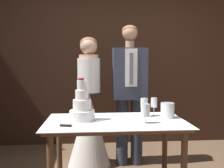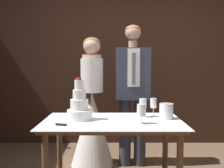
{
  "view_description": "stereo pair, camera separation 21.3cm",
  "coord_description": "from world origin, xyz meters",
  "px_view_note": "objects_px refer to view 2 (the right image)",
  "views": [
    {
      "loc": [
        -0.44,
        -2.08,
        1.29
      ],
      "look_at": [
        -0.23,
        0.61,
        1.07
      ],
      "focal_mm": 40.0,
      "sensor_mm": 36.0,
      "label": 1
    },
    {
      "loc": [
        -0.23,
        -2.09,
        1.29
      ],
      "look_at": [
        -0.23,
        0.61,
        1.07
      ],
      "focal_mm": 40.0,
      "sensor_mm": 36.0,
      "label": 2
    }
  ],
  "objects_px": {
    "groom": "(132,89)",
    "bride": "(92,118)",
    "cake_knife": "(68,125)",
    "hurricane_candle": "(166,112)",
    "tiered_cake": "(79,107)",
    "wine_glass_near": "(142,104)",
    "wine_glass_middle": "(141,111)",
    "wine_glass_far": "(153,104)",
    "cake_table": "(112,131)"
  },
  "relations": [
    {
      "from": "groom",
      "to": "bride",
      "type": "bearing_deg",
      "value": 179.92
    },
    {
      "from": "cake_knife",
      "to": "hurricane_candle",
      "type": "distance_m",
      "value": 0.94
    },
    {
      "from": "tiered_cake",
      "to": "wine_glass_near",
      "type": "xyz_separation_m",
      "value": [
        0.61,
        0.12,
        0.01
      ]
    },
    {
      "from": "wine_glass_middle",
      "to": "wine_glass_near",
      "type": "bearing_deg",
      "value": 80.36
    },
    {
      "from": "tiered_cake",
      "to": "groom",
      "type": "relative_size",
      "value": 0.23
    },
    {
      "from": "wine_glass_near",
      "to": "wine_glass_far",
      "type": "distance_m",
      "value": 0.12
    },
    {
      "from": "wine_glass_near",
      "to": "hurricane_candle",
      "type": "distance_m",
      "value": 0.24
    },
    {
      "from": "bride",
      "to": "hurricane_candle",
      "type": "bearing_deg",
      "value": -43.58
    },
    {
      "from": "tiered_cake",
      "to": "bride",
      "type": "height_order",
      "value": "bride"
    },
    {
      "from": "wine_glass_near",
      "to": "wine_glass_far",
      "type": "bearing_deg",
      "value": 19.49
    },
    {
      "from": "tiered_cake",
      "to": "bride",
      "type": "distance_m",
      "value": 0.83
    },
    {
      "from": "cake_knife",
      "to": "bride",
      "type": "bearing_deg",
      "value": 98.21
    },
    {
      "from": "wine_glass_far",
      "to": "bride",
      "type": "relative_size",
      "value": 0.11
    },
    {
      "from": "hurricane_candle",
      "to": "groom",
      "type": "distance_m",
      "value": 0.8
    },
    {
      "from": "wine_glass_middle",
      "to": "groom",
      "type": "xyz_separation_m",
      "value": [
        -0.0,
        0.93,
        0.1
      ]
    },
    {
      "from": "cake_table",
      "to": "bride",
      "type": "relative_size",
      "value": 0.8
    },
    {
      "from": "groom",
      "to": "wine_glass_middle",
      "type": "bearing_deg",
      "value": -89.97
    },
    {
      "from": "cake_table",
      "to": "hurricane_candle",
      "type": "xyz_separation_m",
      "value": [
        0.52,
        0.08,
        0.17
      ]
    },
    {
      "from": "wine_glass_near",
      "to": "wine_glass_middle",
      "type": "relative_size",
      "value": 1.07
    },
    {
      "from": "cake_knife",
      "to": "wine_glass_middle",
      "type": "relative_size",
      "value": 2.25
    },
    {
      "from": "wine_glass_near",
      "to": "wine_glass_far",
      "type": "xyz_separation_m",
      "value": [
        0.11,
        0.04,
        -0.0
      ]
    },
    {
      "from": "tiered_cake",
      "to": "cake_knife",
      "type": "relative_size",
      "value": 1.02
    },
    {
      "from": "tiered_cake",
      "to": "bride",
      "type": "bearing_deg",
      "value": 85.86
    },
    {
      "from": "tiered_cake",
      "to": "hurricane_candle",
      "type": "distance_m",
      "value": 0.83
    },
    {
      "from": "cake_table",
      "to": "hurricane_candle",
      "type": "bearing_deg",
      "value": 8.68
    },
    {
      "from": "cake_knife",
      "to": "wine_glass_middle",
      "type": "bearing_deg",
      "value": 22.9
    },
    {
      "from": "wine_glass_middle",
      "to": "groom",
      "type": "distance_m",
      "value": 0.94
    },
    {
      "from": "cake_knife",
      "to": "wine_glass_near",
      "type": "height_order",
      "value": "wine_glass_near"
    },
    {
      "from": "groom",
      "to": "hurricane_candle",
      "type": "bearing_deg",
      "value": -70.26
    },
    {
      "from": "bride",
      "to": "wine_glass_far",
      "type": "bearing_deg",
      "value": -43.09
    },
    {
      "from": "wine_glass_near",
      "to": "bride",
      "type": "bearing_deg",
      "value": 130.01
    },
    {
      "from": "tiered_cake",
      "to": "groom",
      "type": "distance_m",
      "value": 0.97
    },
    {
      "from": "wine_glass_near",
      "to": "wine_glass_far",
      "type": "height_order",
      "value": "wine_glass_near"
    },
    {
      "from": "cake_table",
      "to": "wine_glass_middle",
      "type": "distance_m",
      "value": 0.35
    },
    {
      "from": "cake_knife",
      "to": "wine_glass_far",
      "type": "height_order",
      "value": "wine_glass_far"
    },
    {
      "from": "cake_knife",
      "to": "groom",
      "type": "bearing_deg",
      "value": 73.24
    },
    {
      "from": "wine_glass_middle",
      "to": "bride",
      "type": "xyz_separation_m",
      "value": [
        -0.51,
        0.93,
        -0.28
      ]
    },
    {
      "from": "wine_glass_middle",
      "to": "groom",
      "type": "height_order",
      "value": "groom"
    },
    {
      "from": "wine_glass_near",
      "to": "wine_glass_middle",
      "type": "height_order",
      "value": "wine_glass_near"
    },
    {
      "from": "hurricane_candle",
      "to": "tiered_cake",
      "type": "bearing_deg",
      "value": -176.99
    },
    {
      "from": "cake_table",
      "to": "tiered_cake",
      "type": "height_order",
      "value": "tiered_cake"
    },
    {
      "from": "wine_glass_far",
      "to": "groom",
      "type": "bearing_deg",
      "value": 104.14
    },
    {
      "from": "cake_table",
      "to": "wine_glass_near",
      "type": "height_order",
      "value": "wine_glass_near"
    },
    {
      "from": "wine_glass_middle",
      "to": "groom",
      "type": "relative_size",
      "value": 0.1
    },
    {
      "from": "cake_table",
      "to": "bride",
      "type": "xyz_separation_m",
      "value": [
        -0.26,
        0.82,
        -0.06
      ]
    },
    {
      "from": "cake_knife",
      "to": "cake_table",
      "type": "bearing_deg",
      "value": 43.99
    },
    {
      "from": "tiered_cake",
      "to": "cake_knife",
      "type": "distance_m",
      "value": 0.28
    },
    {
      "from": "wine_glass_near",
      "to": "bride",
      "type": "height_order",
      "value": "bride"
    },
    {
      "from": "wine_glass_near",
      "to": "bride",
      "type": "relative_size",
      "value": 0.12
    },
    {
      "from": "cake_table",
      "to": "groom",
      "type": "height_order",
      "value": "groom"
    }
  ]
}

